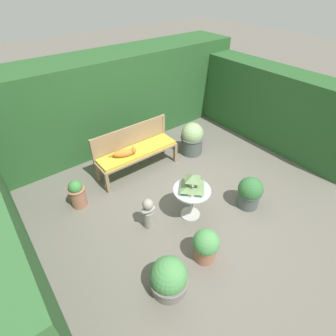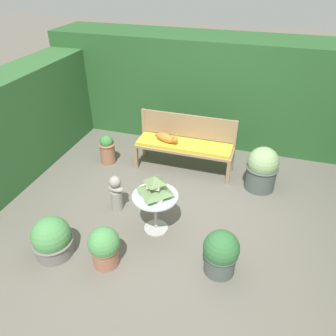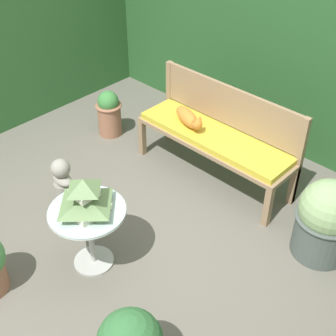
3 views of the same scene
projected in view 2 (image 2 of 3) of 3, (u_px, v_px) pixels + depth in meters
name	position (u px, v px, depth m)	size (l,w,h in m)	color
ground	(179.00, 213.00, 4.72)	(30.00, 30.00, 0.00)	#666056
foliage_hedge_back	(217.00, 89.00, 6.29)	(6.40, 1.09, 1.93)	#285628
foliage_hedge_left	(11.00, 128.00, 5.18)	(0.70, 3.69, 1.65)	#336633
garden_bench	(184.00, 147.00, 5.46)	(1.64, 0.47, 0.51)	#937556
bench_backrest	(188.00, 129.00, 5.51)	(1.64, 0.06, 0.92)	#937556
cat	(167.00, 138.00, 5.43)	(0.47, 0.31, 0.19)	orange
patio_table	(155.00, 203.00, 4.22)	(0.60, 0.60, 0.57)	#B7B7B2
pagoda_birdhouse	(155.00, 188.00, 4.08)	(0.37, 0.37, 0.30)	silver
garden_bust	(116.00, 193.00, 4.66)	(0.26, 0.17, 0.56)	gray
potted_plant_patio_mid	(221.00, 253.00, 3.72)	(0.42, 0.42, 0.58)	#4C5651
potted_plant_bench_left	(107.00, 149.00, 5.74)	(0.29, 0.29, 0.53)	#9E664C
potted_plant_hedge_corner	(262.00, 169.00, 5.06)	(0.50, 0.50, 0.71)	#4C5651
potted_plant_bench_right	(52.00, 239.00, 3.98)	(0.50, 0.50, 0.53)	slate
potted_plant_table_near	(104.00, 247.00, 3.83)	(0.38, 0.38, 0.53)	#9E664C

